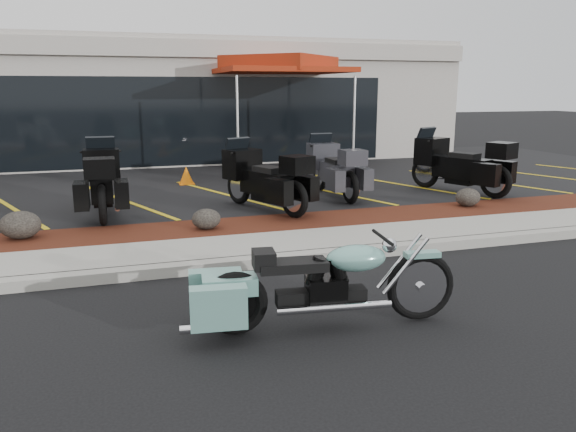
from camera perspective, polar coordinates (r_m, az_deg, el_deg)
name	(u,v)px	position (r m, az deg, el deg)	size (l,w,h in m)	color
ground	(315,283)	(7.35, 2.75, -6.85)	(90.00, 90.00, 0.00)	black
curb	(294,258)	(8.14, 0.57, -4.32)	(24.00, 0.25, 0.15)	gray
sidewalk	(280,246)	(8.78, -0.84, -3.03)	(24.00, 1.20, 0.15)	gray
mulch_bed	(260,228)	(9.89, -2.83, -1.18)	(24.00, 1.20, 0.16)	#3C140D
upper_lot	(209,181)	(15.08, -8.04, 3.58)	(26.00, 9.60, 0.15)	black
dealership_building	(178,101)	(21.10, -11.10, 11.37)	(18.00, 8.16, 4.00)	#A19A92
boulder_left	(20,225)	(9.76, -25.55, -0.83)	(0.62, 0.52, 0.44)	black
boulder_mid	(206,219)	(9.52, -8.30, -0.30)	(0.49, 0.41, 0.34)	black
boulder_right	(468,197)	(11.81, 17.80, 1.83)	(0.51, 0.43, 0.36)	black
hero_cruiser	(421,277)	(6.23, 13.34, -6.01)	(2.85, 0.72, 1.00)	#69A49A
touring_black_front	(102,171)	(11.85, -18.34, 4.33)	(2.41, 0.92, 1.40)	black
touring_black_mid	(238,171)	(11.48, -5.07, 4.58)	(2.34, 0.89, 1.36)	black
touring_grey	(321,162)	(13.01, 3.33, 5.51)	(2.29, 0.87, 1.33)	#323237
touring_black_rear	(426,158)	(13.72, 13.83, 5.77)	(2.47, 0.94, 1.44)	black
traffic_cone	(186,175)	(14.15, -10.29, 4.10)	(0.35, 0.35, 0.44)	orange
popup_canopy	(280,67)	(16.37, -0.82, 14.92)	(4.38, 4.38, 3.20)	silver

